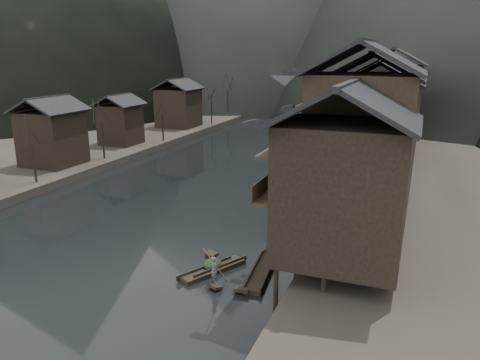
% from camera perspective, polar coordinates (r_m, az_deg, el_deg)
% --- Properties ---
extents(water, '(300.00, 300.00, 0.00)m').
position_cam_1_polar(water, '(42.59, -10.01, -4.64)').
color(water, black).
rests_on(water, ground).
extents(left_bank, '(40.00, 200.00, 1.20)m').
position_cam_1_polar(left_bank, '(93.93, -15.85, 6.42)').
color(left_bank, '#2D2823').
rests_on(left_bank, ground).
extents(stilt_houses, '(9.00, 67.60, 15.40)m').
position_cam_1_polar(stilt_houses, '(53.21, 17.18, 8.72)').
color(stilt_houses, black).
rests_on(stilt_houses, ground).
extents(left_houses, '(8.10, 53.20, 8.73)m').
position_cam_1_polar(left_houses, '(68.86, -16.33, 7.52)').
color(left_houses, black).
rests_on(left_houses, left_bank).
extents(bare_trees, '(3.86, 72.76, 7.72)m').
position_cam_1_polar(bare_trees, '(70.30, -11.91, 8.56)').
color(bare_trees, black).
rests_on(bare_trees, left_bank).
extents(moored_sampans, '(2.98, 72.63, 0.47)m').
position_cam_1_polar(moored_sampans, '(62.96, 12.42, 2.02)').
color(moored_sampans, black).
rests_on(moored_sampans, water).
extents(midriver_boats, '(13.89, 21.86, 0.45)m').
position_cam_1_polar(midriver_boats, '(85.27, 8.02, 5.72)').
color(midriver_boats, black).
rests_on(midriver_boats, water).
extents(stone_bridge, '(40.00, 6.00, 9.00)m').
position_cam_1_polar(stone_bridge, '(108.50, 10.10, 10.32)').
color(stone_bridge, '#4C4C4F').
rests_on(stone_bridge, ground).
extents(hero_sampan, '(3.30, 5.28, 0.44)m').
position_cam_1_polar(hero_sampan, '(32.32, -3.32, -10.77)').
color(hero_sampan, black).
rests_on(hero_sampan, water).
extents(cargo_heap, '(1.20, 1.57, 0.72)m').
position_cam_1_polar(cargo_heap, '(32.29, -3.36, -9.63)').
color(cargo_heap, black).
rests_on(cargo_heap, hero_sampan).
extents(boatman, '(0.77, 0.75, 1.79)m').
position_cam_1_polar(boatman, '(30.11, -3.19, -10.45)').
color(boatman, '#505053').
rests_on(boatman, hero_sampan).
extents(bamboo_pole, '(0.78, 2.38, 3.41)m').
position_cam_1_polar(bamboo_pole, '(28.99, -2.90, -5.89)').
color(bamboo_pole, '#8C7A51').
rests_on(bamboo_pole, boatman).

